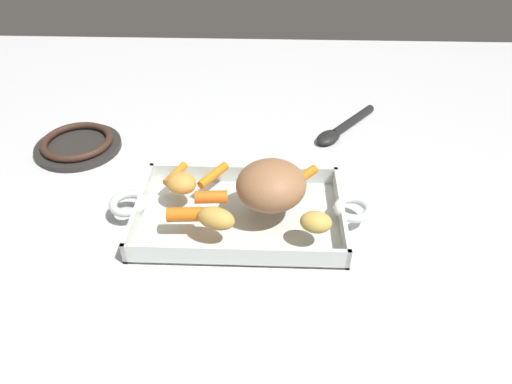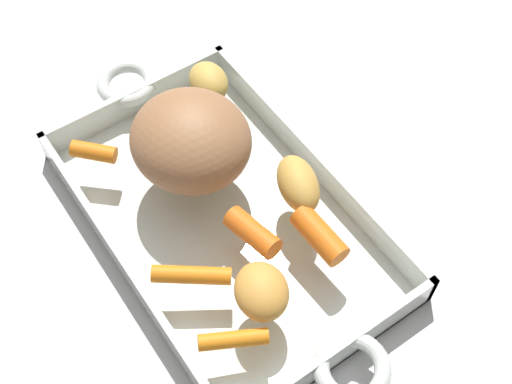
{
  "view_description": "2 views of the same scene",
  "coord_description": "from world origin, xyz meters",
  "px_view_note": "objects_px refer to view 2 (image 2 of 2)",
  "views": [
    {
      "loc": [
        -0.05,
        0.61,
        0.55
      ],
      "look_at": [
        -0.03,
        -0.01,
        0.05
      ],
      "focal_mm": 32.75,
      "sensor_mm": 36.0,
      "label": 1
    },
    {
      "loc": [
        0.3,
        -0.17,
        0.58
      ],
      "look_at": [
        0.02,
        0.03,
        0.05
      ],
      "focal_mm": 47.31,
      "sensor_mm": 36.0,
      "label": 2
    }
  ],
  "objects_px": {
    "potato_golden_large": "(261,291)",
    "potato_corner": "(209,82)",
    "baby_carrot_short": "(256,230)",
    "pork_roast": "(193,139)",
    "baby_carrot_northeast": "(319,235)",
    "baby_carrot_center_right": "(191,275)",
    "potato_golden_small": "(298,184)",
    "roasting_dish": "(225,217)",
    "baby_carrot_long": "(233,339)",
    "baby_carrot_southeast": "(94,152)"
  },
  "relations": [
    {
      "from": "baby_carrot_center_right",
      "to": "potato_golden_small",
      "type": "xyz_separation_m",
      "value": [
        -0.02,
        0.13,
        0.01
      ]
    },
    {
      "from": "roasting_dish",
      "to": "baby_carrot_southeast",
      "type": "height_order",
      "value": "baby_carrot_southeast"
    },
    {
      "from": "baby_carrot_center_right",
      "to": "baby_carrot_long",
      "type": "height_order",
      "value": "baby_carrot_center_right"
    },
    {
      "from": "potato_golden_large",
      "to": "potato_corner",
      "type": "distance_m",
      "value": 0.25
    },
    {
      "from": "roasting_dish",
      "to": "baby_carrot_short",
      "type": "height_order",
      "value": "baby_carrot_short"
    },
    {
      "from": "pork_roast",
      "to": "potato_golden_small",
      "type": "xyz_separation_m",
      "value": [
        0.09,
        0.06,
        -0.02
      ]
    },
    {
      "from": "baby_carrot_northeast",
      "to": "baby_carrot_center_right",
      "type": "distance_m",
      "value": 0.12
    },
    {
      "from": "roasting_dish",
      "to": "baby_carrot_center_right",
      "type": "distance_m",
      "value": 0.09
    },
    {
      "from": "baby_carrot_center_right",
      "to": "baby_carrot_short",
      "type": "bearing_deg",
      "value": 92.66
    },
    {
      "from": "baby_carrot_center_right",
      "to": "potato_corner",
      "type": "relative_size",
      "value": 1.38
    },
    {
      "from": "baby_carrot_short",
      "to": "pork_roast",
      "type": "bearing_deg",
      "value": -178.88
    },
    {
      "from": "roasting_dish",
      "to": "potato_golden_large",
      "type": "height_order",
      "value": "potato_golden_large"
    },
    {
      "from": "roasting_dish",
      "to": "baby_carrot_southeast",
      "type": "distance_m",
      "value": 0.14
    },
    {
      "from": "baby_carrot_long",
      "to": "potato_golden_large",
      "type": "bearing_deg",
      "value": 114.17
    },
    {
      "from": "roasting_dish",
      "to": "baby_carrot_northeast",
      "type": "height_order",
      "value": "baby_carrot_northeast"
    },
    {
      "from": "baby_carrot_short",
      "to": "baby_carrot_long",
      "type": "height_order",
      "value": "baby_carrot_short"
    },
    {
      "from": "roasting_dish",
      "to": "baby_carrot_long",
      "type": "xyz_separation_m",
      "value": [
        0.12,
        -0.07,
        0.03
      ]
    },
    {
      "from": "baby_carrot_short",
      "to": "baby_carrot_long",
      "type": "distance_m",
      "value": 0.1
    },
    {
      "from": "potato_golden_large",
      "to": "potato_golden_small",
      "type": "bearing_deg",
      "value": 127.64
    },
    {
      "from": "baby_carrot_northeast",
      "to": "baby_carrot_short",
      "type": "height_order",
      "value": "same"
    },
    {
      "from": "potato_golden_large",
      "to": "potato_corner",
      "type": "relative_size",
      "value": 1.09
    },
    {
      "from": "baby_carrot_northeast",
      "to": "baby_carrot_center_right",
      "type": "relative_size",
      "value": 0.82
    },
    {
      "from": "roasting_dish",
      "to": "potato_golden_small",
      "type": "bearing_deg",
      "value": 62.1
    },
    {
      "from": "pork_roast",
      "to": "baby_carrot_southeast",
      "type": "height_order",
      "value": "pork_roast"
    },
    {
      "from": "roasting_dish",
      "to": "baby_carrot_short",
      "type": "bearing_deg",
      "value": 4.66
    },
    {
      "from": "baby_carrot_center_right",
      "to": "baby_carrot_short",
      "type": "distance_m",
      "value": 0.07
    },
    {
      "from": "baby_carrot_short",
      "to": "roasting_dish",
      "type": "bearing_deg",
      "value": -175.34
    },
    {
      "from": "baby_carrot_long",
      "to": "potato_golden_small",
      "type": "height_order",
      "value": "potato_golden_small"
    },
    {
      "from": "pork_roast",
      "to": "potato_golden_small",
      "type": "height_order",
      "value": "pork_roast"
    },
    {
      "from": "roasting_dish",
      "to": "baby_carrot_short",
      "type": "relative_size",
      "value": 8.22
    },
    {
      "from": "baby_carrot_short",
      "to": "potato_corner",
      "type": "relative_size",
      "value": 1.09
    },
    {
      "from": "baby_carrot_long",
      "to": "potato_corner",
      "type": "distance_m",
      "value": 0.28
    },
    {
      "from": "roasting_dish",
      "to": "baby_carrot_short",
      "type": "distance_m",
      "value": 0.06
    },
    {
      "from": "baby_carrot_northeast",
      "to": "baby_carrot_southeast",
      "type": "bearing_deg",
      "value": -148.8
    },
    {
      "from": "pork_roast",
      "to": "baby_carrot_long",
      "type": "height_order",
      "value": "pork_roast"
    },
    {
      "from": "baby_carrot_southeast",
      "to": "baby_carrot_long",
      "type": "xyz_separation_m",
      "value": [
        0.24,
        0.01,
        -0.0
      ]
    },
    {
      "from": "baby_carrot_southeast",
      "to": "baby_carrot_center_right",
      "type": "relative_size",
      "value": 0.63
    },
    {
      "from": "baby_carrot_northeast",
      "to": "potato_golden_large",
      "type": "relative_size",
      "value": 1.04
    },
    {
      "from": "pork_roast",
      "to": "baby_carrot_center_right",
      "type": "xyz_separation_m",
      "value": [
        0.11,
        -0.07,
        -0.03
      ]
    },
    {
      "from": "baby_carrot_northeast",
      "to": "baby_carrot_short",
      "type": "relative_size",
      "value": 1.03
    },
    {
      "from": "baby_carrot_long",
      "to": "baby_carrot_southeast",
      "type": "bearing_deg",
      "value": -178.64
    },
    {
      "from": "baby_carrot_center_right",
      "to": "baby_carrot_long",
      "type": "xyz_separation_m",
      "value": [
        0.07,
        -0.0,
        -0.0
      ]
    },
    {
      "from": "roasting_dish",
      "to": "potato_golden_small",
      "type": "xyz_separation_m",
      "value": [
        0.03,
        0.06,
        0.05
      ]
    },
    {
      "from": "potato_golden_small",
      "to": "potato_corner",
      "type": "distance_m",
      "value": 0.16
    },
    {
      "from": "potato_golden_small",
      "to": "roasting_dish",
      "type": "bearing_deg",
      "value": -117.9
    },
    {
      "from": "baby_carrot_center_right",
      "to": "baby_carrot_short",
      "type": "height_order",
      "value": "baby_carrot_short"
    },
    {
      "from": "pork_roast",
      "to": "potato_golden_small",
      "type": "bearing_deg",
      "value": 35.05
    },
    {
      "from": "pork_roast",
      "to": "potato_golden_large",
      "type": "distance_m",
      "value": 0.16
    },
    {
      "from": "roasting_dish",
      "to": "baby_carrot_short",
      "type": "xyz_separation_m",
      "value": [
        0.05,
        0.0,
        0.04
      ]
    },
    {
      "from": "baby_carrot_center_right",
      "to": "potato_golden_large",
      "type": "relative_size",
      "value": 1.26
    }
  ]
}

